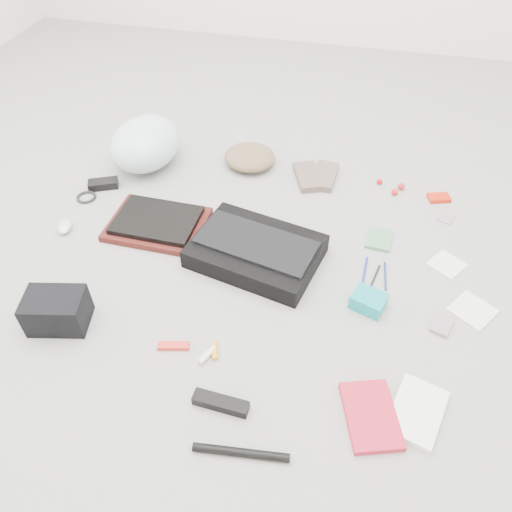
% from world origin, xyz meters
% --- Properties ---
extents(ground_plane, '(4.00, 4.00, 0.00)m').
position_xyz_m(ground_plane, '(0.00, 0.00, 0.00)').
color(ground_plane, gray).
extents(messenger_bag, '(0.49, 0.39, 0.07)m').
position_xyz_m(messenger_bag, '(-0.01, 0.04, 0.04)').
color(messenger_bag, black).
rests_on(messenger_bag, ground_plane).
extents(bag_flap, '(0.44, 0.27, 0.01)m').
position_xyz_m(bag_flap, '(-0.01, 0.04, 0.08)').
color(bag_flap, black).
rests_on(bag_flap, messenger_bag).
extents(laptop_sleeve, '(0.36, 0.27, 0.02)m').
position_xyz_m(laptop_sleeve, '(-0.41, 0.12, 0.01)').
color(laptop_sleeve, '#441410').
rests_on(laptop_sleeve, ground_plane).
extents(laptop, '(0.31, 0.23, 0.02)m').
position_xyz_m(laptop, '(-0.41, 0.12, 0.03)').
color(laptop, black).
rests_on(laptop, laptop_sleeve).
extents(bike_helmet, '(0.32, 0.38, 0.21)m').
position_xyz_m(bike_helmet, '(-0.61, 0.50, 0.10)').
color(bike_helmet, '#CDF0EF').
rests_on(bike_helmet, ground_plane).
extents(beanie, '(0.26, 0.25, 0.08)m').
position_xyz_m(beanie, '(-0.17, 0.60, 0.04)').
color(beanie, brown).
rests_on(beanie, ground_plane).
extents(mitten_left, '(0.16, 0.21, 0.03)m').
position_xyz_m(mitten_left, '(0.09, 0.55, 0.01)').
color(mitten_left, brown).
rests_on(mitten_left, ground_plane).
extents(mitten_right, '(0.11, 0.19, 0.03)m').
position_xyz_m(mitten_right, '(0.16, 0.57, 0.01)').
color(mitten_right, brown).
rests_on(mitten_right, ground_plane).
extents(power_brick, '(0.13, 0.10, 0.03)m').
position_xyz_m(power_brick, '(-0.72, 0.30, 0.02)').
color(power_brick, black).
rests_on(power_brick, ground_plane).
extents(cable_coil, '(0.10, 0.10, 0.01)m').
position_xyz_m(cable_coil, '(-0.76, 0.21, 0.01)').
color(cable_coil, black).
rests_on(cable_coil, ground_plane).
extents(mouse, '(0.08, 0.10, 0.03)m').
position_xyz_m(mouse, '(-0.75, 0.02, 0.02)').
color(mouse, silver).
rests_on(mouse, ground_plane).
extents(camera_bag, '(0.20, 0.16, 0.12)m').
position_xyz_m(camera_bag, '(-0.54, -0.38, 0.06)').
color(camera_bag, black).
rests_on(camera_bag, ground_plane).
extents(multitool, '(0.10, 0.05, 0.01)m').
position_xyz_m(multitool, '(-0.16, -0.39, 0.01)').
color(multitool, red).
rests_on(multitool, ground_plane).
extents(toiletry_tube_white, '(0.04, 0.07, 0.02)m').
position_xyz_m(toiletry_tube_white, '(-0.05, -0.40, 0.01)').
color(toiletry_tube_white, beige).
rests_on(toiletry_tube_white, ground_plane).
extents(toiletry_tube_orange, '(0.04, 0.06, 0.02)m').
position_xyz_m(toiletry_tube_orange, '(-0.04, -0.38, 0.01)').
color(toiletry_tube_orange, orange).
rests_on(toiletry_tube_orange, ground_plane).
extents(u_lock, '(0.16, 0.05, 0.03)m').
position_xyz_m(u_lock, '(0.03, -0.54, 0.02)').
color(u_lock, black).
rests_on(u_lock, ground_plane).
extents(bike_pump, '(0.25, 0.05, 0.02)m').
position_xyz_m(bike_pump, '(0.12, -0.66, 0.01)').
color(bike_pump, black).
rests_on(bike_pump, ground_plane).
extents(book_red, '(0.19, 0.23, 0.02)m').
position_xyz_m(book_red, '(0.43, -0.48, 0.01)').
color(book_red, red).
rests_on(book_red, ground_plane).
extents(book_white, '(0.18, 0.22, 0.02)m').
position_xyz_m(book_white, '(0.55, -0.44, 0.01)').
color(book_white, silver).
rests_on(book_white, ground_plane).
extents(notepad, '(0.10, 0.12, 0.01)m').
position_xyz_m(notepad, '(0.41, 0.24, 0.01)').
color(notepad, '#488052').
rests_on(notepad, ground_plane).
extents(pen_blue, '(0.01, 0.14, 0.01)m').
position_xyz_m(pen_blue, '(0.37, 0.06, 0.00)').
color(pen_blue, navy).
rests_on(pen_blue, ground_plane).
extents(pen_black, '(0.04, 0.14, 0.01)m').
position_xyz_m(pen_black, '(0.41, 0.03, 0.00)').
color(pen_black, black).
rests_on(pen_black, ground_plane).
extents(pen_navy, '(0.02, 0.13, 0.01)m').
position_xyz_m(pen_navy, '(0.44, 0.06, 0.00)').
color(pen_navy, navy).
rests_on(pen_navy, ground_plane).
extents(accordion_wallet, '(0.13, 0.11, 0.05)m').
position_xyz_m(accordion_wallet, '(0.39, -0.09, 0.03)').
color(accordion_wallet, teal).
rests_on(accordion_wallet, ground_plane).
extents(card_deck, '(0.08, 0.09, 0.01)m').
position_xyz_m(card_deck, '(0.63, -0.12, 0.01)').
color(card_deck, gray).
rests_on(card_deck, ground_plane).
extents(napkin_top, '(0.15, 0.15, 0.01)m').
position_xyz_m(napkin_top, '(0.65, 0.16, 0.00)').
color(napkin_top, silver).
rests_on(napkin_top, ground_plane).
extents(napkin_bottom, '(0.17, 0.17, 0.01)m').
position_xyz_m(napkin_bottom, '(0.73, -0.03, 0.00)').
color(napkin_bottom, silver).
rests_on(napkin_bottom, ground_plane).
extents(lollipop_a, '(0.03, 0.03, 0.02)m').
position_xyz_m(lollipop_a, '(0.39, 0.59, 0.01)').
color(lollipop_a, '#BF0313').
rests_on(lollipop_a, ground_plane).
extents(lollipop_b, '(0.03, 0.03, 0.03)m').
position_xyz_m(lollipop_b, '(0.46, 0.53, 0.01)').
color(lollipop_b, red).
rests_on(lollipop_b, ground_plane).
extents(lollipop_c, '(0.03, 0.03, 0.03)m').
position_xyz_m(lollipop_c, '(0.48, 0.57, 0.01)').
color(lollipop_c, '#B11C23').
rests_on(lollipop_c, ground_plane).
extents(altoids_tin, '(0.10, 0.08, 0.02)m').
position_xyz_m(altoids_tin, '(0.63, 0.54, 0.01)').
color(altoids_tin, red).
rests_on(altoids_tin, ground_plane).
extents(stamp_sheet, '(0.08, 0.08, 0.00)m').
position_xyz_m(stamp_sheet, '(0.66, 0.43, 0.00)').
color(stamp_sheet, gray).
rests_on(stamp_sheet, ground_plane).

